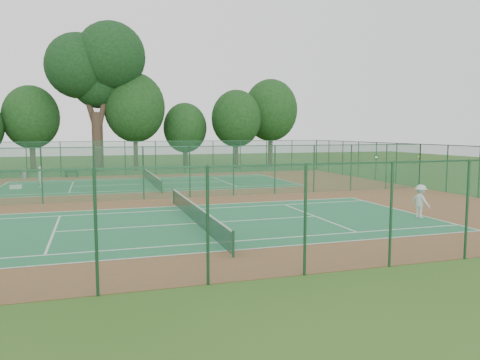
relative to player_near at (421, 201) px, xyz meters
name	(u,v)px	position (x,y,z in m)	size (l,w,h in m)	color
ground	(167,199)	(-11.38, 10.99, -0.88)	(120.00, 120.00, 0.00)	#2F531A
red_pad	(167,198)	(-11.38, 10.99, -0.87)	(40.00, 36.00, 0.01)	brown
court_near	(195,223)	(-11.38, 1.99, -0.86)	(23.77, 10.97, 0.01)	#216B43
court_far	(151,184)	(-11.38, 19.99, -0.86)	(23.77, 10.97, 0.01)	#20653B
fence_north	(141,158)	(-11.38, 28.99, 0.88)	(40.00, 0.09, 3.50)	#1A4E32
fence_south	(258,222)	(-11.38, -7.01, 0.88)	(40.00, 0.09, 3.50)	#1B512F
fence_east	(420,166)	(8.62, 10.99, 0.88)	(0.09, 36.00, 3.50)	#1B532D
fence_divider	(167,172)	(-11.38, 10.99, 0.88)	(40.00, 0.09, 3.50)	#174727
tennis_net_near	(195,213)	(-11.38, 1.99, -0.33)	(0.10, 12.90, 0.97)	#13351F
tennis_net_far	(151,178)	(-11.38, 19.99, -0.33)	(0.10, 12.90, 0.97)	#163C1F
player_near	(421,201)	(0.00, 0.00, 0.00)	(1.11, 0.64, 1.72)	silver
player_far	(40,177)	(-20.10, 20.13, -0.02)	(0.61, 0.40, 1.67)	silver
trash_bin	(24,174)	(-22.31, 28.19, -0.42)	(0.50, 0.50, 0.89)	gray
bench	(71,173)	(-18.10, 28.09, -0.43)	(1.42, 0.85, 0.84)	black
kit_bag	(16,187)	(-21.84, 19.65, -0.71)	(0.84, 0.32, 0.32)	white
stray_ball_a	(256,195)	(-5.24, 10.67, -0.83)	(0.07, 0.07, 0.07)	#DAF238
stray_ball_b	(240,195)	(-6.41, 10.70, -0.84)	(0.06, 0.06, 0.06)	#E2F138
stray_ball_c	(152,201)	(-12.48, 10.05, -0.83)	(0.08, 0.08, 0.08)	yellow
big_tree	(96,66)	(-15.40, 34.10, 10.68)	(10.62, 7.78, 16.32)	#32251B
evergreen_row	(140,170)	(-10.88, 35.24, -0.88)	(39.00, 5.00, 12.00)	black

